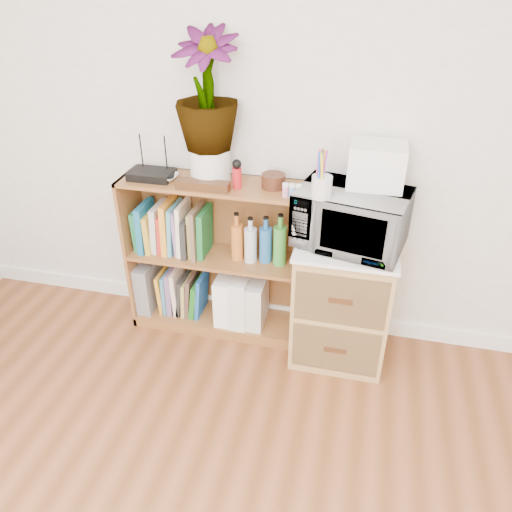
% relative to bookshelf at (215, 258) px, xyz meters
% --- Properties ---
extents(skirting_board, '(4.00, 0.02, 0.10)m').
position_rel_bookshelf_xyz_m(skirting_board, '(0.35, 0.14, -0.42)').
color(skirting_board, white).
rests_on(skirting_board, ground).
extents(bookshelf, '(1.00, 0.30, 0.95)m').
position_rel_bookshelf_xyz_m(bookshelf, '(0.00, 0.00, 0.00)').
color(bookshelf, brown).
rests_on(bookshelf, ground).
extents(wicker_unit, '(0.50, 0.45, 0.70)m').
position_rel_bookshelf_xyz_m(wicker_unit, '(0.75, -0.08, -0.12)').
color(wicker_unit, '#9E7542').
rests_on(wicker_unit, ground).
extents(microwave, '(0.59, 0.46, 0.29)m').
position_rel_bookshelf_xyz_m(microwave, '(0.75, -0.08, 0.39)').
color(microwave, silver).
rests_on(microwave, wicker_unit).
extents(pen_cup, '(0.10, 0.10, 0.10)m').
position_rel_bookshelf_xyz_m(pen_cup, '(0.60, -0.20, 0.59)').
color(pen_cup, silver).
rests_on(pen_cup, microwave).
extents(small_appliance, '(0.26, 0.22, 0.21)m').
position_rel_bookshelf_xyz_m(small_appliance, '(0.84, 0.01, 0.64)').
color(small_appliance, white).
rests_on(small_appliance, microwave).
extents(router, '(0.23, 0.16, 0.04)m').
position_rel_bookshelf_xyz_m(router, '(-0.32, -0.02, 0.50)').
color(router, black).
rests_on(router, bookshelf).
extents(white_bowl, '(0.13, 0.13, 0.03)m').
position_rel_bookshelf_xyz_m(white_bowl, '(-0.24, -0.03, 0.49)').
color(white_bowl, white).
rests_on(white_bowl, bookshelf).
extents(plant_pot, '(0.21, 0.21, 0.18)m').
position_rel_bookshelf_xyz_m(plant_pot, '(-0.00, 0.02, 0.56)').
color(plant_pot, silver).
rests_on(plant_pot, bookshelf).
extents(potted_plant, '(0.32, 0.32, 0.58)m').
position_rel_bookshelf_xyz_m(potted_plant, '(-0.00, 0.02, 0.94)').
color(potted_plant, '#317A37').
rests_on(potted_plant, plant_pot).
extents(trinket_box, '(0.28, 0.07, 0.05)m').
position_rel_bookshelf_xyz_m(trinket_box, '(-0.01, -0.10, 0.50)').
color(trinket_box, '#331D0E').
rests_on(trinket_box, bookshelf).
extents(kokeshi_doll, '(0.05, 0.05, 0.11)m').
position_rel_bookshelf_xyz_m(kokeshi_doll, '(0.16, -0.04, 0.53)').
color(kokeshi_doll, '#B3161C').
rests_on(kokeshi_doll, bookshelf).
extents(wooden_bowl, '(0.12, 0.12, 0.07)m').
position_rel_bookshelf_xyz_m(wooden_bowl, '(0.34, 0.01, 0.51)').
color(wooden_bowl, '#33180E').
rests_on(wooden_bowl, bookshelf).
extents(paint_jars, '(0.10, 0.04, 0.05)m').
position_rel_bookshelf_xyz_m(paint_jars, '(0.45, -0.09, 0.50)').
color(paint_jars, pink).
rests_on(paint_jars, bookshelf).
extents(file_box, '(0.09, 0.25, 0.31)m').
position_rel_bookshelf_xyz_m(file_box, '(-0.44, 0.00, -0.25)').
color(file_box, slate).
rests_on(file_box, bookshelf).
extents(magazine_holder_left, '(0.10, 0.24, 0.30)m').
position_rel_bookshelf_xyz_m(magazine_holder_left, '(0.07, -0.01, -0.25)').
color(magazine_holder_left, white).
rests_on(magazine_holder_left, bookshelf).
extents(magazine_holder_mid, '(0.10, 0.26, 0.32)m').
position_rel_bookshelf_xyz_m(magazine_holder_mid, '(0.16, -0.01, -0.24)').
color(magazine_holder_mid, silver).
rests_on(magazine_holder_mid, bookshelf).
extents(magazine_holder_right, '(0.09, 0.23, 0.29)m').
position_rel_bookshelf_xyz_m(magazine_holder_right, '(0.26, -0.01, -0.26)').
color(magazine_holder_right, silver).
rests_on(magazine_holder_right, bookshelf).
extents(cookbooks, '(0.43, 0.20, 0.31)m').
position_rel_bookshelf_xyz_m(cookbooks, '(-0.25, -0.00, 0.16)').
color(cookbooks, '#1D6D3E').
rests_on(cookbooks, bookshelf).
extents(liquor_bottles, '(0.31, 0.07, 0.30)m').
position_rel_bookshelf_xyz_m(liquor_bottles, '(0.27, -0.00, 0.16)').
color(liquor_bottles, '#C06724').
rests_on(liquor_bottles, bookshelf).
extents(lower_books, '(0.29, 0.19, 0.29)m').
position_rel_bookshelf_xyz_m(lower_books, '(-0.22, 0.00, -0.27)').
color(lower_books, orange).
rests_on(lower_books, bookshelf).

